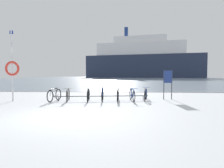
{
  "coord_description": "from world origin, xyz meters",
  "views": [
    {
      "loc": [
        2.31,
        -7.05,
        1.54
      ],
      "look_at": [
        1.39,
        8.32,
        0.79
      ],
      "focal_mm": 32.02,
      "sensor_mm": 36.0,
      "label": 1
    }
  ],
  "objects_px": {
    "bicycle_0": "(54,95)",
    "bicycle_2": "(88,95)",
    "bicycle_4": "(118,95)",
    "info_sign": "(168,80)",
    "rescue_post": "(12,67)",
    "ferry_ship": "(142,61)",
    "bicycle_6": "(146,94)",
    "bicycle_3": "(102,94)",
    "bicycle_5": "(132,95)",
    "bicycle_1": "(68,95)"
  },
  "relations": [
    {
      "from": "bicycle_4",
      "to": "rescue_post",
      "type": "distance_m",
      "value": 6.26
    },
    {
      "from": "bicycle_1",
      "to": "bicycle_5",
      "type": "relative_size",
      "value": 1.0
    },
    {
      "from": "bicycle_5",
      "to": "bicycle_6",
      "type": "height_order",
      "value": "bicycle_5"
    },
    {
      "from": "bicycle_2",
      "to": "info_sign",
      "type": "xyz_separation_m",
      "value": [
        4.7,
        1.09,
        0.86
      ]
    },
    {
      "from": "bicycle_3",
      "to": "bicycle_6",
      "type": "bearing_deg",
      "value": 9.93
    },
    {
      "from": "bicycle_2",
      "to": "bicycle_6",
      "type": "height_order",
      "value": "bicycle_2"
    },
    {
      "from": "info_sign",
      "to": "ferry_ship",
      "type": "height_order",
      "value": "ferry_ship"
    },
    {
      "from": "bicycle_3",
      "to": "bicycle_4",
      "type": "relative_size",
      "value": 0.98
    },
    {
      "from": "bicycle_0",
      "to": "bicycle_3",
      "type": "bearing_deg",
      "value": 6.48
    },
    {
      "from": "ferry_ship",
      "to": "bicycle_6",
      "type": "bearing_deg",
      "value": -94.97
    },
    {
      "from": "bicycle_6",
      "to": "bicycle_2",
      "type": "bearing_deg",
      "value": -168.9
    },
    {
      "from": "info_sign",
      "to": "rescue_post",
      "type": "bearing_deg",
      "value": -172.02
    },
    {
      "from": "bicycle_5",
      "to": "bicycle_2",
      "type": "bearing_deg",
      "value": -173.61
    },
    {
      "from": "bicycle_1",
      "to": "bicycle_2",
      "type": "bearing_deg",
      "value": 2.29
    },
    {
      "from": "bicycle_3",
      "to": "ferry_ship",
      "type": "distance_m",
      "value": 80.04
    },
    {
      "from": "bicycle_0",
      "to": "ferry_ship",
      "type": "bearing_deg",
      "value": 81.33
    },
    {
      "from": "info_sign",
      "to": "bicycle_2",
      "type": "bearing_deg",
      "value": -166.92
    },
    {
      "from": "info_sign",
      "to": "bicycle_1",
      "type": "bearing_deg",
      "value": -169.02
    },
    {
      "from": "bicycle_3",
      "to": "ferry_ship",
      "type": "xyz_separation_m",
      "value": [
        9.38,
        79.16,
        7.29
      ]
    },
    {
      "from": "bicycle_1",
      "to": "bicycle_2",
      "type": "height_order",
      "value": "bicycle_2"
    },
    {
      "from": "bicycle_1",
      "to": "bicycle_3",
      "type": "xyz_separation_m",
      "value": [
        1.96,
        0.25,
        0.03
      ]
    },
    {
      "from": "rescue_post",
      "to": "bicycle_0",
      "type": "bearing_deg",
      "value": 1.77
    },
    {
      "from": "info_sign",
      "to": "bicycle_4",
      "type": "bearing_deg",
      "value": -163.99
    },
    {
      "from": "bicycle_0",
      "to": "info_sign",
      "type": "height_order",
      "value": "info_sign"
    },
    {
      "from": "bicycle_1",
      "to": "bicycle_5",
      "type": "xyz_separation_m",
      "value": [
        3.68,
        0.33,
        -0.0
      ]
    },
    {
      "from": "bicycle_0",
      "to": "rescue_post",
      "type": "xyz_separation_m",
      "value": [
        -2.41,
        -0.07,
        1.6
      ]
    },
    {
      "from": "bicycle_3",
      "to": "bicycle_5",
      "type": "xyz_separation_m",
      "value": [
        1.72,
        0.07,
        -0.03
      ]
    },
    {
      "from": "info_sign",
      "to": "rescue_post",
      "type": "height_order",
      "value": "rescue_post"
    },
    {
      "from": "bicycle_6",
      "to": "ferry_ship",
      "type": "bearing_deg",
      "value": 85.03
    },
    {
      "from": "bicycle_3",
      "to": "ferry_ship",
      "type": "relative_size",
      "value": 0.03
    },
    {
      "from": "bicycle_4",
      "to": "bicycle_5",
      "type": "relative_size",
      "value": 1.08
    },
    {
      "from": "bicycle_0",
      "to": "bicycle_4",
      "type": "height_order",
      "value": "bicycle_4"
    },
    {
      "from": "info_sign",
      "to": "rescue_post",
      "type": "xyz_separation_m",
      "value": [
        -9.06,
        -1.27,
        0.74
      ]
    },
    {
      "from": "bicycle_4",
      "to": "info_sign",
      "type": "distance_m",
      "value": 3.26
    },
    {
      "from": "bicycle_1",
      "to": "bicycle_3",
      "type": "bearing_deg",
      "value": 7.41
    },
    {
      "from": "bicycle_1",
      "to": "rescue_post",
      "type": "bearing_deg",
      "value": -177.65
    },
    {
      "from": "bicycle_1",
      "to": "ferry_ship",
      "type": "distance_m",
      "value": 80.55
    },
    {
      "from": "ferry_ship",
      "to": "bicycle_0",
      "type": "bearing_deg",
      "value": -98.67
    },
    {
      "from": "bicycle_4",
      "to": "bicycle_5",
      "type": "bearing_deg",
      "value": 3.81
    },
    {
      "from": "bicycle_1",
      "to": "rescue_post",
      "type": "height_order",
      "value": "rescue_post"
    },
    {
      "from": "bicycle_3",
      "to": "ferry_ship",
      "type": "bearing_deg",
      "value": 83.24
    },
    {
      "from": "bicycle_5",
      "to": "info_sign",
      "type": "distance_m",
      "value": 2.5
    },
    {
      "from": "bicycle_3",
      "to": "info_sign",
      "type": "xyz_separation_m",
      "value": [
        3.92,
        0.89,
        0.84
      ]
    },
    {
      "from": "bicycle_5",
      "to": "ferry_ship",
      "type": "height_order",
      "value": "ferry_ship"
    },
    {
      "from": "bicycle_3",
      "to": "bicycle_5",
      "type": "bearing_deg",
      "value": 2.43
    },
    {
      "from": "bicycle_1",
      "to": "bicycle_2",
      "type": "relative_size",
      "value": 0.95
    },
    {
      "from": "bicycle_1",
      "to": "bicycle_5",
      "type": "height_order",
      "value": "bicycle_1"
    },
    {
      "from": "bicycle_0",
      "to": "bicycle_2",
      "type": "bearing_deg",
      "value": 3.02
    },
    {
      "from": "bicycle_4",
      "to": "ferry_ship",
      "type": "distance_m",
      "value": 79.93
    },
    {
      "from": "bicycle_6",
      "to": "ferry_ship",
      "type": "relative_size",
      "value": 0.03
    }
  ]
}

